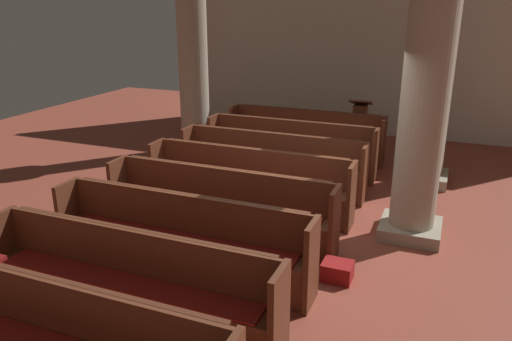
{
  "coord_description": "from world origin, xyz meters",
  "views": [
    {
      "loc": [
        1.88,
        -5.99,
        3.09
      ],
      "look_at": [
        -0.67,
        0.35,
        0.75
      ],
      "focal_mm": 34.79,
      "sensor_mm": 36.0,
      "label": 1
    }
  ],
  "objects_px": {
    "pew_row_5": "(180,236)",
    "pillar_far_side": "(193,59)",
    "pew_row_1": "(290,146)",
    "kneeler_box_red": "(337,271)",
    "pew_row_2": "(271,161)",
    "lectern": "(359,127)",
    "pew_row_6": "(127,279)",
    "pew_row_3": "(248,180)",
    "pillar_aisle_side": "(435,72)",
    "pillar_aisle_rear": "(425,96)",
    "pew_row_0": "(305,133)",
    "pew_row_4": "(219,204)"
  },
  "relations": [
    {
      "from": "pew_row_6",
      "to": "pillar_aisle_rear",
      "type": "relative_size",
      "value": 0.85
    },
    {
      "from": "pew_row_1",
      "to": "pew_row_4",
      "type": "xyz_separation_m",
      "value": [
        0.0,
        -3.05,
        0.0
      ]
    },
    {
      "from": "pew_row_2",
      "to": "lectern",
      "type": "xyz_separation_m",
      "value": [
        0.89,
        3.2,
        -0.06
      ]
    },
    {
      "from": "pew_row_1",
      "to": "pillar_aisle_rear",
      "type": "bearing_deg",
      "value": -38.98
    },
    {
      "from": "pew_row_2",
      "to": "kneeler_box_red",
      "type": "relative_size",
      "value": 9.2
    },
    {
      "from": "pew_row_0",
      "to": "pillar_aisle_side",
      "type": "distance_m",
      "value": 2.87
    },
    {
      "from": "pew_row_4",
      "to": "pew_row_2",
      "type": "bearing_deg",
      "value": 90.0
    },
    {
      "from": "pew_row_2",
      "to": "pew_row_3",
      "type": "bearing_deg",
      "value": -90.0
    },
    {
      "from": "pew_row_1",
      "to": "pew_row_6",
      "type": "relative_size",
      "value": 1.0
    },
    {
      "from": "pew_row_4",
      "to": "lectern",
      "type": "relative_size",
      "value": 2.97
    },
    {
      "from": "pew_row_2",
      "to": "pillar_aisle_side",
      "type": "xyz_separation_m",
      "value": [
        2.4,
        1.39,
        1.44
      ]
    },
    {
      "from": "pew_row_2",
      "to": "lectern",
      "type": "distance_m",
      "value": 3.32
    },
    {
      "from": "pew_row_5",
      "to": "pillar_aisle_rear",
      "type": "xyz_separation_m",
      "value": [
        2.4,
        2.12,
        1.44
      ]
    },
    {
      "from": "pew_row_5",
      "to": "kneeler_box_red",
      "type": "height_order",
      "value": "pew_row_5"
    },
    {
      "from": "pew_row_0",
      "to": "pew_row_5",
      "type": "distance_m",
      "value": 5.08
    },
    {
      "from": "pew_row_0",
      "to": "pew_row_4",
      "type": "relative_size",
      "value": 1.0
    },
    {
      "from": "pew_row_3",
      "to": "pillar_aisle_side",
      "type": "bearing_deg",
      "value": 45.05
    },
    {
      "from": "pew_row_6",
      "to": "kneeler_box_red",
      "type": "relative_size",
      "value": 9.2
    },
    {
      "from": "pew_row_2",
      "to": "pew_row_4",
      "type": "bearing_deg",
      "value": -90.0
    },
    {
      "from": "pillar_far_side",
      "to": "pillar_aisle_rear",
      "type": "distance_m",
      "value": 5.42
    },
    {
      "from": "pillar_aisle_rear",
      "to": "pew_row_3",
      "type": "bearing_deg",
      "value": -177.92
    },
    {
      "from": "pew_row_4",
      "to": "pillar_aisle_side",
      "type": "xyz_separation_m",
      "value": [
        2.4,
        3.43,
        1.44
      ]
    },
    {
      "from": "pew_row_3",
      "to": "pew_row_5",
      "type": "xyz_separation_m",
      "value": [
        0.0,
        -2.03,
        0.0
      ]
    },
    {
      "from": "pew_row_1",
      "to": "lectern",
      "type": "xyz_separation_m",
      "value": [
        0.89,
        2.18,
        -0.06
      ]
    },
    {
      "from": "pew_row_0",
      "to": "pillar_aisle_side",
      "type": "bearing_deg",
      "value": -14.93
    },
    {
      "from": "pew_row_0",
      "to": "pew_row_2",
      "type": "xyz_separation_m",
      "value": [
        0.0,
        -2.03,
        0.0
      ]
    },
    {
      "from": "pew_row_5",
      "to": "kneeler_box_red",
      "type": "xyz_separation_m",
      "value": [
        1.73,
        0.59,
        -0.41
      ]
    },
    {
      "from": "pew_row_1",
      "to": "kneeler_box_red",
      "type": "distance_m",
      "value": 3.9
    },
    {
      "from": "kneeler_box_red",
      "to": "pew_row_1",
      "type": "bearing_deg",
      "value": 116.5
    },
    {
      "from": "pew_row_3",
      "to": "pew_row_5",
      "type": "bearing_deg",
      "value": -90.0
    },
    {
      "from": "pew_row_6",
      "to": "pillar_far_side",
      "type": "height_order",
      "value": "pillar_far_side"
    },
    {
      "from": "pew_row_2",
      "to": "pillar_aisle_rear",
      "type": "distance_m",
      "value": 2.95
    },
    {
      "from": "pew_row_5",
      "to": "pillar_far_side",
      "type": "xyz_separation_m",
      "value": [
        -2.35,
        4.72,
        1.44
      ]
    },
    {
      "from": "kneeler_box_red",
      "to": "pew_row_3",
      "type": "bearing_deg",
      "value": 140.27
    },
    {
      "from": "pew_row_4",
      "to": "pillar_aisle_rear",
      "type": "distance_m",
      "value": 3.01
    },
    {
      "from": "pew_row_0",
      "to": "kneeler_box_red",
      "type": "height_order",
      "value": "pew_row_0"
    },
    {
      "from": "lectern",
      "to": "pillar_aisle_side",
      "type": "bearing_deg",
      "value": -50.05
    },
    {
      "from": "pew_row_4",
      "to": "pillar_far_side",
      "type": "height_order",
      "value": "pillar_far_side"
    },
    {
      "from": "pew_row_2",
      "to": "pillar_far_side",
      "type": "height_order",
      "value": "pillar_far_side"
    },
    {
      "from": "pew_row_1",
      "to": "kneeler_box_red",
      "type": "height_order",
      "value": "pew_row_1"
    },
    {
      "from": "pew_row_6",
      "to": "pew_row_2",
      "type": "bearing_deg",
      "value": 90.0
    },
    {
      "from": "pew_row_6",
      "to": "pew_row_5",
      "type": "bearing_deg",
      "value": 90.0
    },
    {
      "from": "kneeler_box_red",
      "to": "pew_row_6",
      "type": "bearing_deg",
      "value": -137.05
    },
    {
      "from": "pew_row_6",
      "to": "kneeler_box_red",
      "type": "xyz_separation_m",
      "value": [
        1.73,
        1.61,
        -0.41
      ]
    },
    {
      "from": "pillar_far_side",
      "to": "pew_row_0",
      "type": "bearing_deg",
      "value": 8.79
    },
    {
      "from": "pew_row_6",
      "to": "pillar_aisle_side",
      "type": "distance_m",
      "value": 6.14
    },
    {
      "from": "pew_row_5",
      "to": "pew_row_0",
      "type": "bearing_deg",
      "value": 90.0
    },
    {
      "from": "pew_row_3",
      "to": "kneeler_box_red",
      "type": "relative_size",
      "value": 9.2
    },
    {
      "from": "pew_row_3",
      "to": "pillar_aisle_rear",
      "type": "relative_size",
      "value": 0.85
    },
    {
      "from": "pew_row_2",
      "to": "lectern",
      "type": "bearing_deg",
      "value": 74.42
    }
  ]
}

